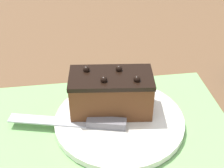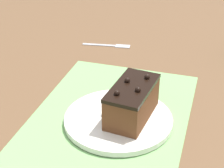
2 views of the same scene
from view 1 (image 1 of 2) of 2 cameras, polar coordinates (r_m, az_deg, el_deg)
name	(u,v)px [view 1 (image 1 of 2)]	position (r m, az deg, el deg)	size (l,w,h in m)	color
ground_plane	(107,135)	(0.56, -0.92, -9.27)	(3.00, 3.00, 0.00)	brown
placemat_woven	(107,134)	(0.56, -0.93, -9.12)	(0.46, 0.34, 0.00)	#7AB266
cake_plate	(119,120)	(0.57, 1.34, -6.65)	(0.24, 0.24, 0.01)	white
chocolate_cake	(111,93)	(0.57, -0.17, -1.62)	(0.16, 0.09, 0.09)	brown
serving_knife	(89,122)	(0.56, -4.26, -6.96)	(0.22, 0.07, 0.01)	slate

